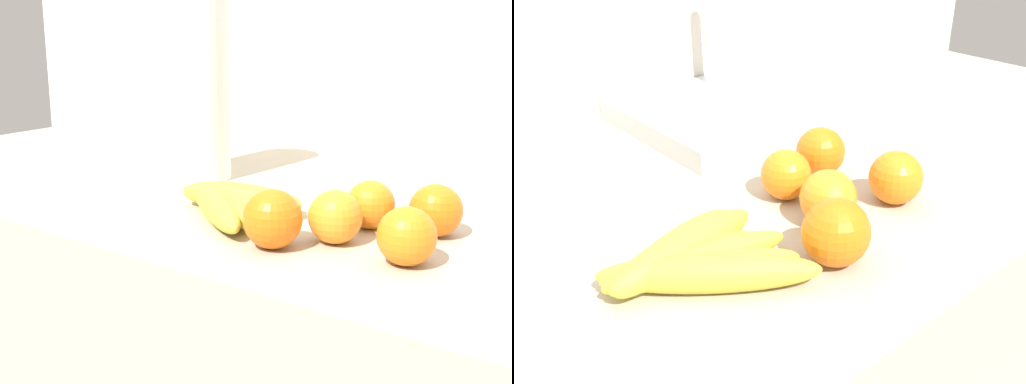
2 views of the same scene
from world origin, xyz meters
The scene contains 8 objects.
wall_back centered at (0.00, 0.37, 0.65)m, with size 2.24×0.06×1.30m, color silver.
banana_bunch centered at (-0.08, -0.14, 0.87)m, with size 0.20×0.19×0.04m.
orange_back_left centered at (0.18, -0.06, 0.89)m, with size 0.07×0.07×0.07m, color orange.
orange_back_right centered at (0.09, -0.16, 0.89)m, with size 0.07×0.07×0.07m, color orange.
orange_front centered at (0.10, -0.08, 0.89)m, with size 0.06×0.06×0.06m, color orange.
orange_far_right centered at (0.19, -0.18, 0.89)m, with size 0.07×0.07×0.07m, color orange.
orange_center centered at (0.04, -0.22, 0.89)m, with size 0.07×0.07×0.07m, color orange.
paper_towel_roll centered at (-0.28, 0.00, 1.00)m, with size 0.13×0.13×0.33m.
Camera 1 is at (0.48, -0.85, 1.13)m, focal length 47.36 mm.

